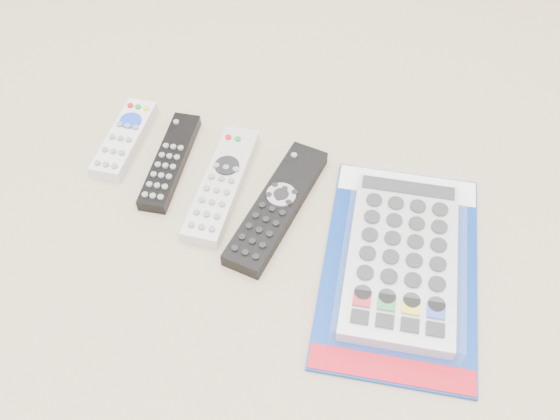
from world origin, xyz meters
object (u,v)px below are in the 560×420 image
at_px(remote_slim_black, 170,161).
at_px(remote_large_black, 277,206).
at_px(remote_small_grey, 125,139).
at_px(remote_silver_dvd, 222,184).
at_px(jumbo_remote_packaged, 402,257).

distance_m(remote_slim_black, remote_large_black, 0.18).
bearing_deg(remote_small_grey, remote_large_black, -15.91).
xyz_separation_m(remote_small_grey, remote_silver_dvd, (0.17, -0.03, 0.00)).
bearing_deg(remote_large_black, jumbo_remote_packaged, -3.22).
bearing_deg(remote_slim_black, jumbo_remote_packaged, -17.53).
xyz_separation_m(remote_silver_dvd, remote_large_black, (0.09, -0.01, 0.00)).
height_order(remote_slim_black, remote_silver_dvd, remote_silver_dvd).
bearing_deg(remote_silver_dvd, remote_slim_black, 164.52).
xyz_separation_m(remote_large_black, jumbo_remote_packaged, (0.18, -0.02, 0.01)).
distance_m(remote_silver_dvd, jumbo_remote_packaged, 0.27).
relative_size(remote_silver_dvd, jumbo_remote_packaged, 0.60).
distance_m(remote_large_black, jumbo_remote_packaged, 0.18).
bearing_deg(remote_large_black, remote_silver_dvd, 178.23).
bearing_deg(remote_small_grey, jumbo_remote_packaged, -15.63).
height_order(remote_large_black, jumbo_remote_packaged, jumbo_remote_packaged).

